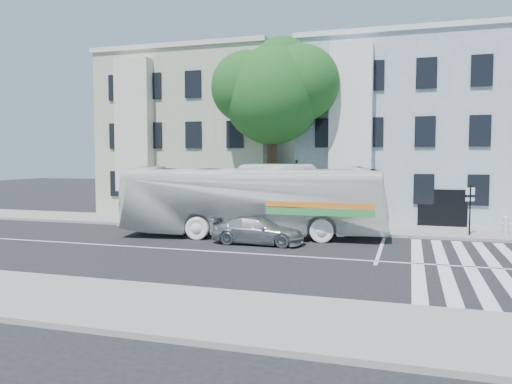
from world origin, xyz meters
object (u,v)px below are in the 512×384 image
at_px(traffic_signal, 296,186).
at_px(fire_hydrant, 506,224).
at_px(sedan, 258,230).
at_px(bus, 253,200).

height_order(traffic_signal, fire_hydrant, traffic_signal).
distance_m(traffic_signal, fire_hydrant, 10.81).
xyz_separation_m(sedan, traffic_signal, (0.97, 3.61, 1.85)).
xyz_separation_m(bus, fire_hydrant, (12.21, 4.05, -1.24)).
bearing_deg(bus, fire_hydrant, -80.78).
bearing_deg(bus, sedan, -165.36).
xyz_separation_m(traffic_signal, fire_hydrant, (10.36, 2.42, -1.89)).
bearing_deg(fire_hydrant, sedan, -151.96).
relative_size(bus, sedan, 3.05).
height_order(bus, sedan, bus).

